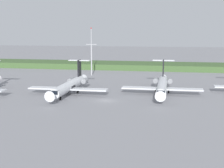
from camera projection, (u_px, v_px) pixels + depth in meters
The scene contains 5 objects.
ground_plane at pixel (123, 83), 112.48m from camera, with size 500.00×500.00×0.00m, color gray.
grass_berm at pixel (136, 66), 153.59m from camera, with size 320.00×20.00×2.62m, color #426033.
regional_jet_second at pixel (70, 85), 91.87m from camera, with size 22.81×31.00×9.00m.
regional_jet_third at pixel (162, 85), 92.07m from camera, with size 22.81×31.00×9.00m.
antenna_mast at pixel (91, 56), 129.00m from camera, with size 4.40×0.50×19.30m.
Camera 1 is at (16.19, -79.86, 18.30)m, focal length 51.09 mm.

